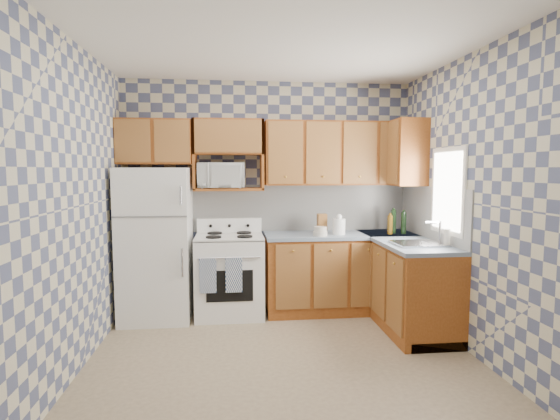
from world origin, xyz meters
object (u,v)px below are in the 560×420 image
object	(u,v)px
refrigerator	(156,244)
stove_body	(230,276)
electric_kettle	(339,227)
microwave	(220,175)

from	to	relation	value
refrigerator	stove_body	size ratio (longest dim) A/B	1.87
stove_body	electric_kettle	bearing A→B (deg)	-3.19
refrigerator	microwave	distance (m)	1.05
stove_body	electric_kettle	xyz separation A→B (m)	(1.25, -0.07, 0.56)
microwave	electric_kettle	bearing A→B (deg)	-12.40
stove_body	microwave	distance (m)	1.16
refrigerator	electric_kettle	bearing A→B (deg)	-1.24
refrigerator	microwave	world-z (taller)	microwave
refrigerator	electric_kettle	xyz separation A→B (m)	(2.06, -0.04, 0.17)
stove_body	refrigerator	bearing A→B (deg)	-178.22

